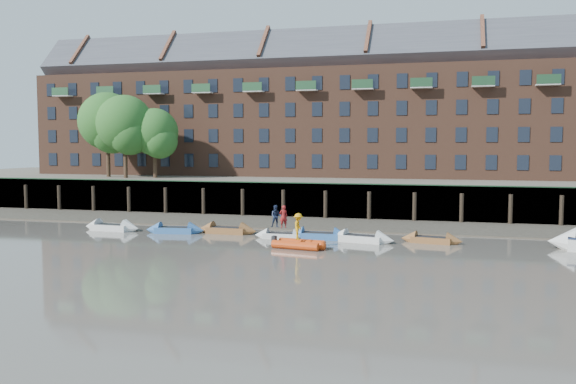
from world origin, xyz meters
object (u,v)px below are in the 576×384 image
(rowboat_1, at_px, (175,230))
(person_rib_crew, at_px, (298,226))
(rowboat_3, at_px, (281,236))
(rowboat_0, at_px, (112,227))
(rib_tender, at_px, (301,244))
(rowboat_5, at_px, (362,238))
(person_rower_a, at_px, (283,217))
(rowboat_2, at_px, (227,230))
(rowboat_6, at_px, (431,240))
(person_rower_b, at_px, (276,216))
(rowboat_4, at_px, (319,236))

(rowboat_1, bearing_deg, person_rib_crew, -29.20)
(rowboat_1, relative_size, rowboat_3, 1.19)
(rowboat_0, height_order, rib_tender, rowboat_0)
(rowboat_5, bearing_deg, person_rower_a, -169.24)
(rowboat_2, height_order, person_rib_crew, person_rib_crew)
(rowboat_6, bearing_deg, person_rib_crew, -142.89)
(person_rower_a, distance_m, person_rib_crew, 4.27)
(rowboat_1, height_order, rowboat_2, rowboat_2)
(rowboat_2, distance_m, person_rower_a, 5.20)
(rowboat_6, xyz_separation_m, person_rower_b, (-11.08, -0.50, 1.37))
(rowboat_2, bearing_deg, rowboat_5, -6.00)
(rowboat_4, bearing_deg, person_rib_crew, -97.84)
(rowboat_3, xyz_separation_m, rib_tender, (2.38, -3.74, 0.06))
(person_rower_b, bearing_deg, rowboat_5, -18.80)
(rowboat_3, relative_size, person_rib_crew, 2.28)
(rowboat_1, height_order, rowboat_6, rowboat_1)
(rowboat_1, distance_m, person_rower_b, 8.32)
(rowboat_0, relative_size, rib_tender, 1.36)
(rowboat_1, xyz_separation_m, rowboat_6, (19.28, 0.20, -0.02))
(rowboat_6, distance_m, person_rower_b, 11.17)
(rowboat_1, distance_m, rowboat_4, 11.35)
(rowboat_4, xyz_separation_m, person_rib_crew, (-0.50, -4.14, 1.21))
(rowboat_6, xyz_separation_m, person_rib_crew, (-8.43, -4.44, 1.23))
(rowboat_3, relative_size, person_rower_b, 2.43)
(rowboat_0, distance_m, rowboat_3, 14.12)
(rowboat_0, height_order, rowboat_1, rowboat_0)
(rowboat_0, relative_size, person_rower_a, 3.00)
(rowboat_2, xyz_separation_m, person_rib_crew, (6.87, -5.08, 1.20))
(rowboat_5, bearing_deg, person_rower_b, -170.84)
(rowboat_3, distance_m, rowboat_5, 5.89)
(rowboat_1, bearing_deg, rowboat_3, -11.38)
(rowboat_6, height_order, rib_tender, rowboat_6)
(person_rib_crew, bearing_deg, rib_tender, -105.83)
(rib_tender, bearing_deg, rowboat_0, 175.59)
(rowboat_2, height_order, rowboat_3, rowboat_2)
(rowboat_1, distance_m, rowboat_5, 14.54)
(rowboat_1, relative_size, rowboat_6, 1.08)
(person_rower_a, xyz_separation_m, person_rib_crew, (2.03, -3.75, -0.15))
(rowboat_5, height_order, person_rower_b, person_rower_b)
(rowboat_2, bearing_deg, person_rib_crew, -34.63)
(rib_tender, height_order, person_rib_crew, person_rib_crew)
(rowboat_4, relative_size, person_rower_a, 2.83)
(rowboat_6, distance_m, person_rower_a, 10.58)
(person_rower_b, xyz_separation_m, person_rib_crew, (2.65, -3.94, -0.14))
(rowboat_0, distance_m, rowboat_6, 24.76)
(rowboat_4, height_order, rowboat_5, rowboat_5)
(rowboat_1, relative_size, person_rower_b, 2.89)
(rowboat_1, relative_size, rib_tender, 1.29)
(rowboat_4, xyz_separation_m, rowboat_5, (3.18, -0.51, 0.00))
(rowboat_0, height_order, rowboat_4, rowboat_0)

